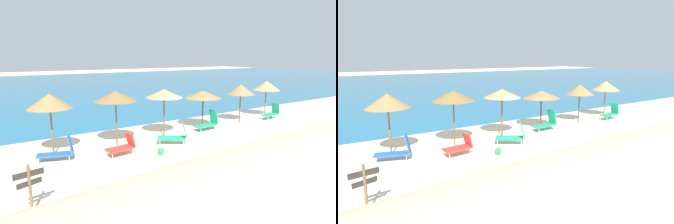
{
  "view_description": "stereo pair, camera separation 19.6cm",
  "coord_description": "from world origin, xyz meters",
  "views": [
    {
      "loc": [
        -9.3,
        -11.35,
        4.56
      ],
      "look_at": [
        -0.47,
        2.04,
        1.4
      ],
      "focal_mm": 30.62,
      "sensor_mm": 36.0,
      "label": 1
    },
    {
      "loc": [
        -9.14,
        -11.46,
        4.56
      ],
      "look_at": [
        -0.47,
        2.04,
        1.4
      ],
      "focal_mm": 30.62,
      "sensor_mm": 36.0,
      "label": 2
    }
  ],
  "objects": [
    {
      "name": "lounge_chair_1",
      "position": [
        -6.67,
        1.31,
        0.43
      ],
      "size": [
        1.63,
        1.02,
        1.12
      ],
      "rotation": [
        0.0,
        0.0,
        1.25
      ],
      "color": "blue",
      "rests_on": "ground_plane"
    },
    {
      "name": "beach_umbrella_3",
      "position": [
        2.29,
        2.25,
        2.18
      ],
      "size": [
        2.32,
        2.32,
        2.43
      ],
      "color": "brown",
      "rests_on": "ground_plane"
    },
    {
      "name": "lounge_chair_4",
      "position": [
        -4.04,
        0.43,
        0.45
      ],
      "size": [
        1.36,
        0.77,
        0.99
      ],
      "rotation": [
        0.0,
        0.0,
        1.66
      ],
      "color": "red",
      "rests_on": "ground_plane"
    },
    {
      "name": "lounge_chair_2",
      "position": [
        8.34,
        1.61,
        0.48
      ],
      "size": [
        1.51,
        0.69,
        1.14
      ],
      "rotation": [
        0.0,
        0.0,
        1.63
      ],
      "color": "#199972",
      "rests_on": "ground_plane"
    },
    {
      "name": "beach_ball",
      "position": [
        -2.52,
        -0.46,
        0.17
      ],
      "size": [
        0.33,
        0.33,
        0.33
      ],
      "primitive_type": "sphere",
      "color": "green",
      "rests_on": "ground_plane"
    },
    {
      "name": "beach_umbrella_2",
      "position": [
        -0.77,
        2.0,
        2.49
      ],
      "size": [
        2.09,
        2.09,
        2.74
      ],
      "color": "brown",
      "rests_on": "ground_plane"
    },
    {
      "name": "beach_umbrella_4",
      "position": [
        5.63,
        2.22,
        2.29
      ],
      "size": [
        1.91,
        1.91,
        2.64
      ],
      "color": "brown",
      "rests_on": "ground_plane"
    },
    {
      "name": "ground_plane",
      "position": [
        0.0,
        0.0,
        0.0
      ],
      "size": [
        160.0,
        160.0,
        0.0
      ],
      "primitive_type": "plane",
      "color": "beige"
    },
    {
      "name": "sea_water",
      "position": [
        0.0,
        34.5,
        0.0
      ],
      "size": [
        160.0,
        58.71,
        0.01
      ],
      "primitive_type": "cube",
      "color": "#1E6B93",
      "rests_on": "ground_plane"
    },
    {
      "name": "beach_umbrella_0",
      "position": [
        -6.77,
        2.12,
        2.56
      ],
      "size": [
        1.99,
        1.99,
        2.91
      ],
      "color": "brown",
      "rests_on": "ground_plane"
    },
    {
      "name": "lounge_chair_3",
      "position": [
        2.37,
        1.8,
        0.45
      ],
      "size": [
        1.63,
        0.75,
        1.2
      ],
      "rotation": [
        0.0,
        0.0,
        1.64
      ],
      "color": "#199972",
      "rests_on": "ground_plane"
    },
    {
      "name": "wooden_signpost",
      "position": [
        -8.41,
        -2.8,
        0.93
      ],
      "size": [
        0.84,
        0.26,
        1.54
      ],
      "rotation": [
        0.0,
        0.0,
        0.16
      ],
      "color": "brown",
      "rests_on": "ground_plane"
    },
    {
      "name": "beach_umbrella_5",
      "position": [
        8.65,
        2.45,
        2.35
      ],
      "size": [
        2.0,
        2.0,
        2.71
      ],
      "color": "brown",
      "rests_on": "ground_plane"
    },
    {
      "name": "lounge_chair_0",
      "position": [
        -0.99,
        0.5,
        0.46
      ],
      "size": [
        1.65,
        1.41,
        1.13
      ],
      "rotation": [
        0.0,
        0.0,
        0.98
      ],
      "color": "#199972",
      "rests_on": "ground_plane"
    },
    {
      "name": "beach_umbrella_1",
      "position": [
        -3.69,
        1.93,
        2.58
      ],
      "size": [
        2.19,
        2.19,
        2.85
      ],
      "color": "brown",
      "rests_on": "ground_plane"
    }
  ]
}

